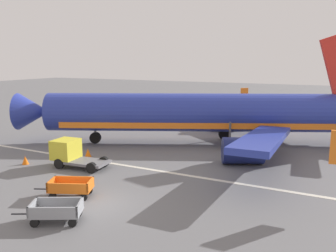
{
  "coord_description": "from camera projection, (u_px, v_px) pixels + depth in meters",
  "views": [
    {
      "loc": [
        12.31,
        -15.0,
        8.16
      ],
      "look_at": [
        -0.55,
        10.38,
        2.8
      ],
      "focal_mm": 37.52,
      "sensor_mm": 36.0,
      "label": 1
    }
  ],
  "objects": [
    {
      "name": "ground_plane",
      "position": [
        95.0,
        204.0,
        20.13
      ],
      "size": [
        220.0,
        220.0,
        0.0
      ],
      "primitive_type": "plane",
      "color": "slate"
    },
    {
      "name": "apron_stripe",
      "position": [
        155.0,
        170.0,
        26.37
      ],
      "size": [
        120.0,
        0.36,
        0.01
      ],
      "primitive_type": "cube",
      "color": "silver",
      "rests_on": "ground"
    },
    {
      "name": "airplane",
      "position": [
        212.0,
        113.0,
        34.04
      ],
      "size": [
        35.53,
        29.18,
        11.34
      ],
      "color": "#28389E",
      "rests_on": "ground"
    },
    {
      "name": "baggage_cart_nearest",
      "position": [
        56.0,
        211.0,
        17.87
      ],
      "size": [
        3.48,
        2.41,
        1.07
      ],
      "color": "gray",
      "rests_on": "ground"
    },
    {
      "name": "baggage_cart_second_in_row",
      "position": [
        71.0,
        187.0,
        21.18
      ],
      "size": [
        3.56,
        2.27,
        1.07
      ],
      "color": "orange",
      "rests_on": "ground"
    },
    {
      "name": "service_truck_beside_carts",
      "position": [
        71.0,
        153.0,
        27.15
      ],
      "size": [
        4.54,
        2.36,
        2.1
      ],
      "color": "slate",
      "rests_on": "ground"
    },
    {
      "name": "traffic_cone_near_plane",
      "position": [
        25.0,
        160.0,
        27.87
      ],
      "size": [
        0.52,
        0.52,
        0.69
      ],
      "primitive_type": "cone",
      "color": "orange",
      "rests_on": "ground"
    },
    {
      "name": "traffic_cone_mid_apron",
      "position": [
        88.0,
        153.0,
        29.93
      ],
      "size": [
        0.56,
        0.56,
        0.74
      ],
      "primitive_type": "cone",
      "color": "orange",
      "rests_on": "ground"
    }
  ]
}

